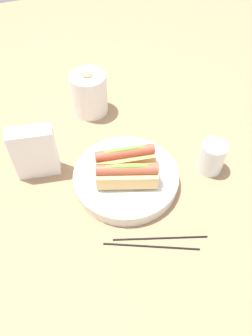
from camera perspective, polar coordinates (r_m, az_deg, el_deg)
The scene contains 9 objects.
ground_plane at distance 0.87m, azimuth 0.92°, elevation -1.78°, with size 2.40×2.40×0.00m, color #9E7A56.
serving_bowl at distance 0.85m, azimuth 0.00°, elevation -1.62°, with size 0.27×0.27×0.04m.
hotdog_front at distance 0.80m, azimuth 0.19°, elevation -1.15°, with size 0.16×0.10×0.06m.
hotdog_back at distance 0.83m, azimuth -0.18°, elevation 1.79°, with size 0.16×0.07×0.06m.
water_glass at distance 0.90m, azimuth 14.69°, elevation 1.64°, with size 0.07×0.07×0.09m.
paper_towel_roll at distance 1.03m, azimuth -6.42°, elevation 12.76°, with size 0.11×0.11×0.13m.
napkin_box at distance 0.86m, azimuth -15.62°, elevation 2.63°, with size 0.11×0.04×0.15m, color white.
chopstick_near at distance 0.78m, azimuth 6.15°, elevation -11.95°, with size 0.01×0.01×0.22m, color black.
chopstick_far at distance 0.77m, azimuth 4.44°, elevation -13.41°, with size 0.01×0.01×0.22m, color black.
Camera 1 is at (-0.20, -0.50, 0.69)m, focal length 35.00 mm.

